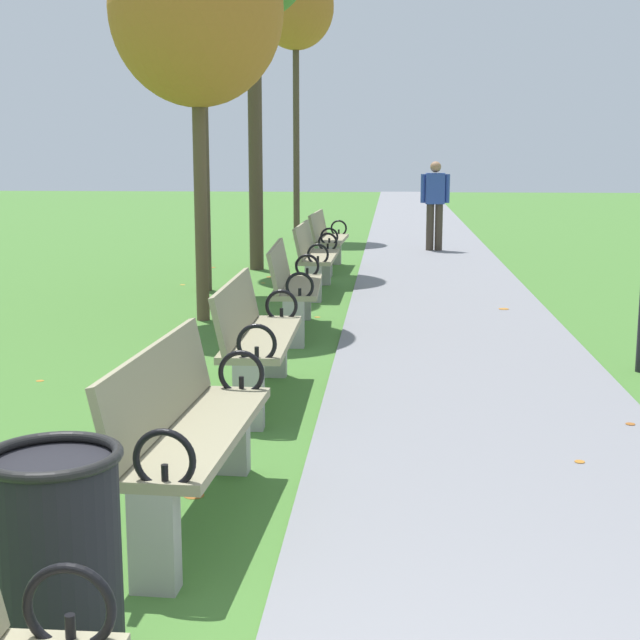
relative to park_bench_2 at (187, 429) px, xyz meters
name	(u,v)px	position (x,y,z in m)	size (l,w,h in m)	color
paved_walkway	(423,238)	(1.66, 15.31, -0.48)	(2.31, 44.00, 0.02)	slate
park_bench_2	(187,429)	(0.00, 0.00, 0.00)	(0.55, 1.62, 0.90)	gray
park_bench_3	(255,336)	(0.00, 2.33, 0.00)	(0.49, 1.60, 0.90)	gray
park_bench_4	(293,286)	(0.00, 4.96, 0.00)	(0.54, 1.62, 0.90)	gray
park_bench_5	(315,256)	(0.00, 7.65, 0.00)	(0.49, 1.60, 0.90)	gray
park_bench_6	(327,239)	(0.00, 10.00, 0.00)	(0.53, 1.62, 0.90)	gray
tree_2	(196,10)	(-1.06, 5.58, 2.78)	(1.82, 1.82, 4.29)	brown
tree_5	(296,9)	(-0.99, 15.03, 4.14)	(1.54, 1.54, 5.52)	#4C3D2D
pedestrian_walking	(435,201)	(1.78, 12.86, 0.44)	(0.53, 0.23, 1.62)	#3D3328
trash_bin	(58,565)	(-0.15, -1.41, -0.06)	(0.48, 0.48, 0.84)	black
scattered_leaves	(258,344)	(-0.27, 4.30, -0.48)	(4.68, 14.33, 0.02)	#93511E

